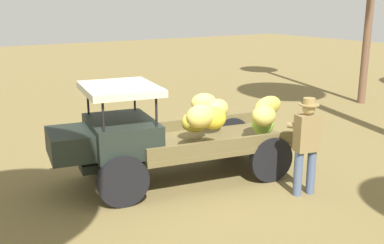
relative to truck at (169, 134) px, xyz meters
The scene contains 3 objects.
ground_plane 0.99m from the truck, behind, with size 60.00×60.00×0.00m, color olive.
truck is the anchor object (origin of this frame).
farmer 2.45m from the truck, 132.15° to the left, with size 0.53×0.49×1.71m.
Camera 1 is at (4.43, 7.00, 3.25)m, focal length 42.84 mm.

